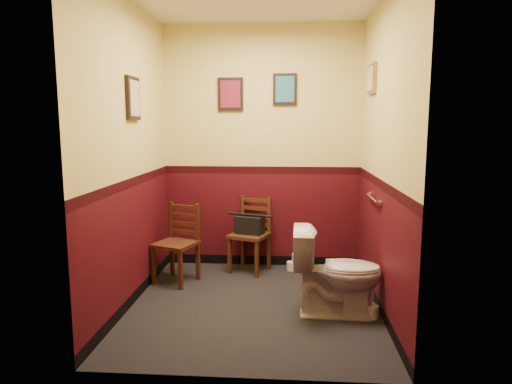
# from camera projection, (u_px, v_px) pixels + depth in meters

# --- Properties ---
(floor) EXTENTS (2.20, 2.40, 0.00)m
(floor) POSITION_uv_depth(u_px,v_px,m) (254.00, 305.00, 4.13)
(floor) COLOR black
(floor) RESTS_ON ground
(wall_back) EXTENTS (2.20, 0.00, 2.70)m
(wall_back) POSITION_uv_depth(u_px,v_px,m) (262.00, 149.00, 5.12)
(wall_back) COLOR #3E0A12
(wall_back) RESTS_ON ground
(wall_front) EXTENTS (2.20, 0.00, 2.70)m
(wall_front) POSITION_uv_depth(u_px,v_px,m) (239.00, 170.00, 2.75)
(wall_front) COLOR #3E0A12
(wall_front) RESTS_ON ground
(wall_left) EXTENTS (0.00, 2.40, 2.70)m
(wall_left) POSITION_uv_depth(u_px,v_px,m) (129.00, 156.00, 4.01)
(wall_left) COLOR #3E0A12
(wall_left) RESTS_ON ground
(wall_right) EXTENTS (0.00, 2.40, 2.70)m
(wall_right) POSITION_uv_depth(u_px,v_px,m) (383.00, 157.00, 3.85)
(wall_right) COLOR #3E0A12
(wall_right) RESTS_ON ground
(grab_bar) EXTENTS (0.05, 0.56, 0.06)m
(grab_bar) POSITION_uv_depth(u_px,v_px,m) (373.00, 199.00, 4.16)
(grab_bar) COLOR silver
(grab_bar) RESTS_ON wall_right
(framed_print_back_a) EXTENTS (0.28, 0.04, 0.36)m
(framed_print_back_a) POSITION_uv_depth(u_px,v_px,m) (230.00, 94.00, 5.03)
(framed_print_back_a) COLOR black
(framed_print_back_a) RESTS_ON wall_back
(framed_print_back_b) EXTENTS (0.26, 0.04, 0.34)m
(framed_print_back_b) POSITION_uv_depth(u_px,v_px,m) (285.00, 89.00, 4.98)
(framed_print_back_b) COLOR black
(framed_print_back_b) RESTS_ON wall_back
(framed_print_left) EXTENTS (0.04, 0.30, 0.38)m
(framed_print_left) POSITION_uv_depth(u_px,v_px,m) (133.00, 98.00, 4.03)
(framed_print_left) COLOR black
(framed_print_left) RESTS_ON wall_left
(framed_print_right) EXTENTS (0.04, 0.34, 0.28)m
(framed_print_right) POSITION_uv_depth(u_px,v_px,m) (371.00, 79.00, 4.34)
(framed_print_right) COLOR olive
(framed_print_right) RESTS_ON wall_right
(toilet) EXTENTS (0.77, 0.45, 0.75)m
(toilet) POSITION_uv_depth(u_px,v_px,m) (337.00, 272.00, 3.88)
(toilet) COLOR white
(toilet) RESTS_ON floor
(toilet_brush) EXTENTS (0.11, 0.11, 0.40)m
(toilet_brush) POSITION_uv_depth(u_px,v_px,m) (372.00, 311.00, 3.85)
(toilet_brush) COLOR silver
(toilet_brush) RESTS_ON floor
(chair_left) EXTENTS (0.49, 0.49, 0.81)m
(chair_left) POSITION_uv_depth(u_px,v_px,m) (178.00, 243.00, 4.71)
(chair_left) COLOR #522C18
(chair_left) RESTS_ON floor
(chair_right) EXTENTS (0.49, 0.49, 0.82)m
(chair_right) POSITION_uv_depth(u_px,v_px,m) (251.00, 234.00, 5.06)
(chair_right) COLOR #522C18
(chair_right) RESTS_ON floor
(handbag) EXTENTS (0.34, 0.25, 0.22)m
(handbag) POSITION_uv_depth(u_px,v_px,m) (250.00, 225.00, 5.01)
(handbag) COLOR black
(handbag) RESTS_ON chair_right
(tp_stack) EXTENTS (0.22, 0.12, 0.19)m
(tp_stack) POSITION_uv_depth(u_px,v_px,m) (297.00, 263.00, 5.10)
(tp_stack) COLOR silver
(tp_stack) RESTS_ON floor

